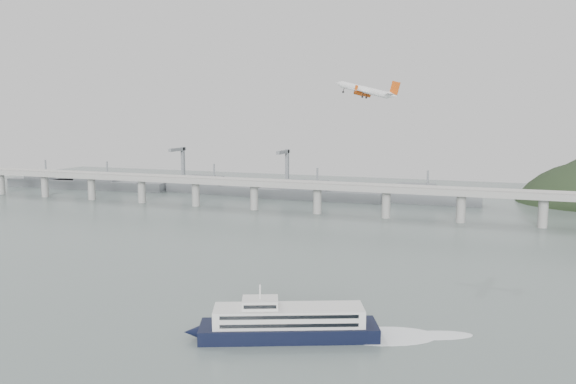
% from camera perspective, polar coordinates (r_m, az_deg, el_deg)
% --- Properties ---
extents(ground, '(900.00, 900.00, 0.00)m').
position_cam_1_polar(ground, '(217.34, -5.06, -11.33)').
color(ground, slate).
rests_on(ground, ground).
extents(bridge, '(800.00, 22.00, 23.90)m').
position_cam_1_polar(bridge, '(399.43, 6.97, 0.06)').
color(bridge, '#9A9A97').
rests_on(bridge, ground).
extents(distant_fleet, '(453.00, 60.90, 40.00)m').
position_cam_1_polar(distant_fleet, '(516.22, -8.27, 0.51)').
color(distant_fleet, slate).
rests_on(distant_fleet, ground).
extents(ferry, '(89.50, 43.39, 17.75)m').
position_cam_1_polar(ferry, '(185.15, 0.07, -13.19)').
color(ferry, black).
rests_on(ferry, ground).
extents(airliner, '(34.54, 31.59, 10.72)m').
position_cam_1_polar(airliner, '(281.98, 7.93, 10.19)').
color(airliner, white).
rests_on(airliner, ground).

